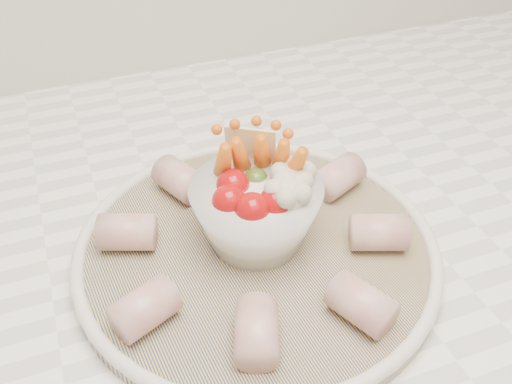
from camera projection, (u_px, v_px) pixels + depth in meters
name	position (u px, v px, depth m)	size (l,w,h in m)	color
serving_platter	(257.00, 249.00, 0.52)	(0.36, 0.36, 0.02)	navy
veggie_bowl	(258.00, 206.00, 0.50)	(0.12, 0.12, 0.10)	white
cured_meat_rolls	(256.00, 232.00, 0.50)	(0.27, 0.28, 0.03)	#BB5755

